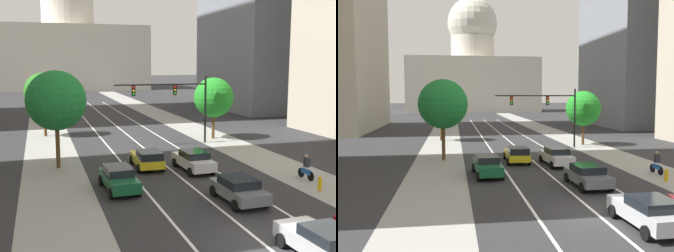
{
  "view_description": "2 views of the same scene",
  "coord_description": "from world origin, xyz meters",
  "views": [
    {
      "loc": [
        -9.2,
        -15.98,
        7.92
      ],
      "look_at": [
        2.99,
        24.19,
        1.65
      ],
      "focal_mm": 45.79,
      "sensor_mm": 36.0,
      "label": 1
    },
    {
      "loc": [
        -7.08,
        -17.53,
        5.99
      ],
      "look_at": [
        -1.48,
        21.99,
        2.6
      ],
      "focal_mm": 40.12,
      "sensor_mm": 36.0,
      "label": 2
    }
  ],
  "objects": [
    {
      "name": "ground_plane",
      "position": [
        0.0,
        40.0,
        0.0
      ],
      "size": [
        400.0,
        400.0,
        0.0
      ],
      "primitive_type": "plane",
      "color": "#2B2B2D"
    },
    {
      "name": "sidewalk_left",
      "position": [
        -8.37,
        35.0,
        0.01
      ],
      "size": [
        4.42,
        130.0,
        0.01
      ],
      "primitive_type": "cube",
      "color": "gray",
      "rests_on": "ground"
    },
    {
      "name": "sidewalk_right",
      "position": [
        8.37,
        35.0,
        0.01
      ],
      "size": [
        4.42,
        130.0,
        0.01
      ],
      "primitive_type": "cube",
      "color": "gray",
      "rests_on": "ground"
    },
    {
      "name": "lane_stripe_left",
      "position": [
        -3.08,
        25.0,
        0.01
      ],
      "size": [
        0.16,
        90.0,
        0.01
      ],
      "primitive_type": "cube",
      "color": "white",
      "rests_on": "ground"
    },
    {
      "name": "lane_stripe_center",
      "position": [
        0.0,
        25.0,
        0.01
      ],
      "size": [
        0.16,
        90.0,
        0.01
      ],
      "primitive_type": "cube",
      "color": "white",
      "rests_on": "ground"
    },
    {
      "name": "lane_stripe_right",
      "position": [
        3.08,
        25.0,
        0.01
      ],
      "size": [
        0.16,
        90.0,
        0.01
      ],
      "primitive_type": "cube",
      "color": "white",
      "rests_on": "ground"
    },
    {
      "name": "capitol_building",
      "position": [
        0.0,
        115.75,
        14.15
      ],
      "size": [
        44.0,
        24.4,
        40.53
      ],
      "color": "beige",
      "rests_on": "ground"
    },
    {
      "name": "car_white",
      "position": [
        1.54,
        12.94,
        0.79
      ],
      "size": [
        2.14,
        4.64,
        1.51
      ],
      "rotation": [
        0.0,
        0.0,
        1.62
      ],
      "color": "silver",
      "rests_on": "ground"
    },
    {
      "name": "car_green",
      "position": [
        -4.62,
        9.69,
        0.78
      ],
      "size": [
        2.12,
        4.59,
        1.48
      ],
      "rotation": [
        0.0,
        0.0,
        1.62
      ],
      "color": "#14512D",
      "rests_on": "ground"
    },
    {
      "name": "car_gray",
      "position": [
        1.54,
        5.48,
        0.75
      ],
      "size": [
        2.19,
        4.22,
        1.41
      ],
      "rotation": [
        0.0,
        0.0,
        1.6
      ],
      "color": "slate",
      "rests_on": "ground"
    },
    {
      "name": "car_silver",
      "position": [
        1.54,
        -2.17,
        0.75
      ],
      "size": [
        2.22,
        4.38,
        1.44
      ],
      "rotation": [
        0.0,
        0.0,
        1.62
      ],
      "color": "#B2B5BA",
      "rests_on": "ground"
    },
    {
      "name": "car_yellow",
      "position": [
        -1.55,
        14.59,
        0.76
      ],
      "size": [
        2.15,
        4.51,
        1.46
      ],
      "rotation": [
        0.0,
        0.0,
        1.54
      ],
      "color": "yellow",
      "rests_on": "ground"
    },
    {
      "name": "traffic_signal_mast",
      "position": [
        3.53,
        22.98,
        4.64
      ],
      "size": [
        9.09,
        0.39,
        6.59
      ],
      "color": "black",
      "rests_on": "ground"
    },
    {
      "name": "fire_hydrant",
      "position": [
        7.34,
        5.96,
        0.46
      ],
      "size": [
        0.26,
        0.35,
        0.91
      ],
      "color": "yellow",
      "rests_on": "ground"
    },
    {
      "name": "cyclist",
      "position": [
        8.06,
        8.46,
        0.85
      ],
      "size": [
        0.37,
        1.7,
        1.72
      ],
      "rotation": [
        0.0,
        0.0,
        1.61
      ],
      "color": "black",
      "rests_on": "ground"
    },
    {
      "name": "street_tree_far_right",
      "position": [
        8.17,
        25.0,
        4.3
      ],
      "size": [
        4.13,
        4.13,
        6.38
      ],
      "color": "#51381E",
      "rests_on": "ground"
    },
    {
      "name": "street_tree_mid_left",
      "position": [
        -7.96,
        16.64,
        5.11
      ],
      "size": [
        4.47,
        4.47,
        7.35
      ],
      "color": "#51381E",
      "rests_on": "ground"
    },
    {
      "name": "street_tree_near_left",
      "position": [
        -8.63,
        31.45,
        4.78
      ],
      "size": [
        4.16,
        4.16,
        6.87
      ],
      "color": "#51381E",
      "rests_on": "ground"
    }
  ]
}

